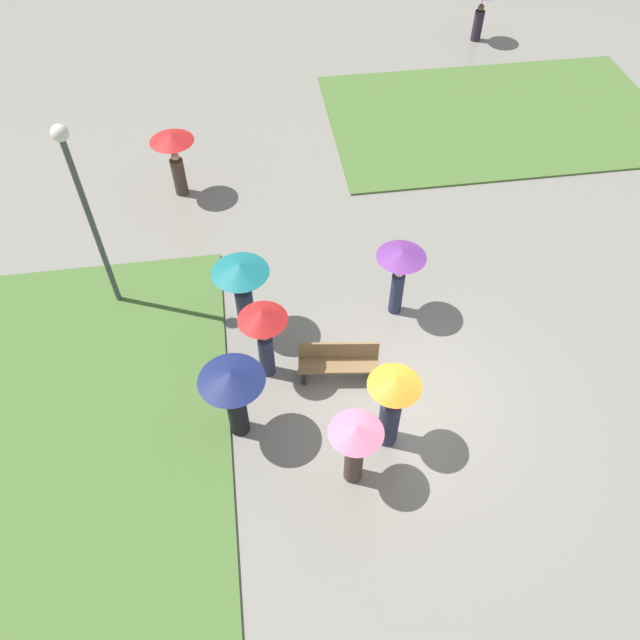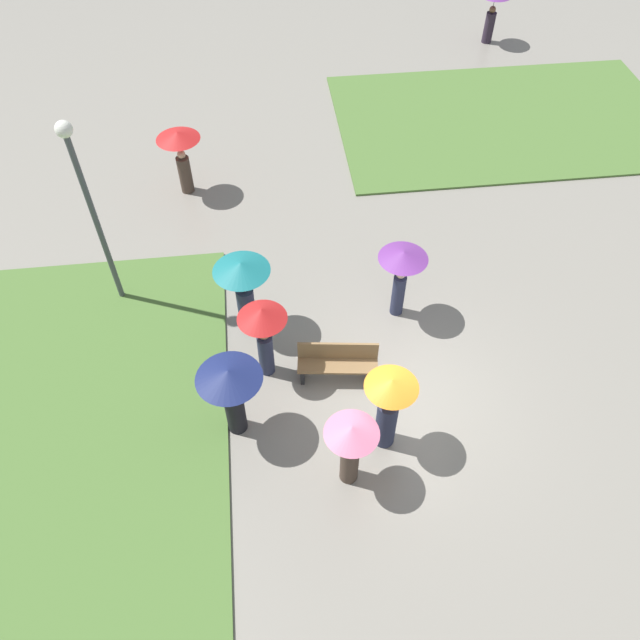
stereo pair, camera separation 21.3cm
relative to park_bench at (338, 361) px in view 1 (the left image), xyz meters
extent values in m
plane|color=gray|center=(1.14, -0.79, -0.46)|extent=(90.00, 90.00, 0.00)
cube|color=#4C7033|center=(-6.08, -0.65, -0.43)|extent=(7.63, 9.14, 0.06)
cube|color=#4C7033|center=(6.41, 8.91, -0.43)|extent=(10.24, 6.29, 0.06)
cube|color=brown|center=(-0.01, -0.07, -0.04)|extent=(1.65, 0.63, 0.05)
cube|color=brown|center=(0.01, 0.11, 0.21)|extent=(1.60, 0.26, 0.45)
cube|color=#232326|center=(-0.71, 0.03, -0.26)|extent=(0.13, 0.39, 0.40)
cube|color=#232326|center=(0.69, -0.16, -0.26)|extent=(0.13, 0.39, 0.40)
cylinder|color=#474C51|center=(-4.60, 2.77, 1.63)|extent=(0.12, 0.12, 4.18)
sphere|color=white|center=(-4.60, 2.77, 3.88)|extent=(0.32, 0.32, 0.32)
cylinder|color=#282D47|center=(0.67, -1.60, 0.13)|extent=(0.55, 0.55, 1.18)
sphere|color=beige|center=(0.67, -1.60, 0.83)|extent=(0.22, 0.22, 0.22)
cylinder|color=#4C4C4F|center=(0.67, -1.60, 1.12)|extent=(0.02, 0.02, 0.35)
cone|color=orange|center=(0.67, -1.60, 1.39)|extent=(0.95, 0.95, 0.20)
cylinder|color=black|center=(-2.07, -0.99, 0.07)|extent=(0.43, 0.43, 1.06)
sphere|color=tan|center=(-2.07, -0.99, 0.70)|extent=(0.19, 0.19, 0.19)
cylinder|color=#4C4C4F|center=(-2.07, -0.99, 0.97)|extent=(0.02, 0.02, 0.35)
cone|color=navy|center=(-2.07, -0.99, 1.25)|extent=(1.20, 1.20, 0.22)
cylinder|color=#47382D|center=(-0.10, -2.27, 0.01)|extent=(0.46, 0.46, 0.96)
sphere|color=brown|center=(-0.10, -2.27, 0.60)|extent=(0.21, 0.21, 0.21)
cylinder|color=#4C4C4F|center=(-0.10, -2.27, 0.87)|extent=(0.02, 0.02, 0.35)
cone|color=pink|center=(-0.10, -2.27, 1.14)|extent=(0.94, 0.94, 0.19)
cylinder|color=#282D47|center=(-1.42, 0.30, 0.07)|extent=(0.38, 0.38, 1.07)
sphere|color=#997051|center=(-1.42, 0.30, 0.71)|extent=(0.22, 0.22, 0.22)
cylinder|color=#4C4C4F|center=(-1.42, 0.30, 1.00)|extent=(0.02, 0.02, 0.35)
cone|color=red|center=(-1.42, 0.30, 1.31)|extent=(0.96, 0.96, 0.26)
cylinder|color=#282D47|center=(1.54, 1.59, 0.08)|extent=(0.37, 0.37, 1.09)
sphere|color=beige|center=(1.54, 1.59, 0.73)|extent=(0.20, 0.20, 0.20)
cylinder|color=#4C4C4F|center=(1.54, 1.59, 1.00)|extent=(0.02, 0.02, 0.35)
cone|color=#703389|center=(1.54, 1.59, 1.27)|extent=(1.04, 1.04, 0.19)
cylinder|color=#282D47|center=(-1.76, 1.57, 0.09)|extent=(0.51, 0.51, 1.11)
sphere|color=#997051|center=(-1.76, 1.57, 0.76)|extent=(0.22, 0.22, 0.22)
cylinder|color=#4C4C4F|center=(-1.76, 1.57, 1.05)|extent=(0.02, 0.02, 0.35)
cone|color=#197075|center=(-1.76, 1.57, 1.33)|extent=(1.17, 1.17, 0.21)
cylinder|color=#2D2333|center=(7.33, 14.00, 0.05)|extent=(0.43, 0.43, 1.03)
sphere|color=brown|center=(7.33, 14.00, 0.68)|extent=(0.23, 0.23, 0.23)
cylinder|color=#47382D|center=(-3.18, 6.55, 0.05)|extent=(0.47, 0.47, 1.03)
sphere|color=tan|center=(-3.18, 6.55, 0.68)|extent=(0.22, 0.22, 0.22)
cylinder|color=#4C4C4F|center=(-3.18, 6.55, 0.96)|extent=(0.02, 0.02, 0.35)
cone|color=red|center=(-3.18, 6.55, 1.23)|extent=(1.12, 1.12, 0.20)
camera|label=1|loc=(-1.45, -7.41, 10.01)|focal=35.00mm
camera|label=2|loc=(-1.24, -7.44, 10.01)|focal=35.00mm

